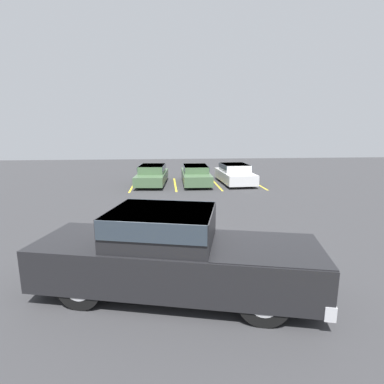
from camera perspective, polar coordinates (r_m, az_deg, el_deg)
ground_plane at (r=7.76m, az=-4.66°, el=-15.48°), size 60.00×60.00×0.00m
stall_stripe_a at (r=19.89m, az=-11.09°, el=1.32°), size 0.12×4.92×0.01m
stall_stripe_b at (r=19.78m, az=-3.23°, el=1.46°), size 0.12×4.92×0.01m
stall_stripe_c at (r=20.04m, az=4.57°, el=1.58°), size 0.12×4.92×0.01m
stall_stripe_d at (r=20.67m, az=12.04°, el=1.67°), size 0.12×4.92×0.01m
pickup_truck at (r=6.56m, az=-3.02°, el=-11.61°), size 6.31×3.28×1.90m
parked_sedan_a at (r=19.88m, az=-7.58°, el=3.39°), size 2.12×4.61×1.26m
parked_sedan_b at (r=19.96m, az=0.69°, el=3.46°), size 1.81×4.81×1.22m
parked_sedan_c at (r=20.25m, az=8.15°, el=3.56°), size 2.03×4.40×1.30m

